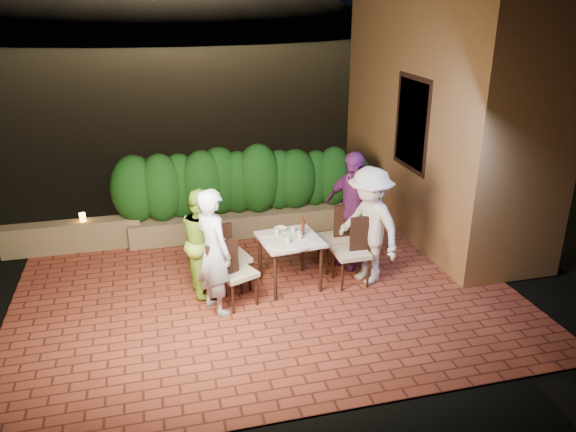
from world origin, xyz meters
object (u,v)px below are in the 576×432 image
object	(u,v)px
chair_left_front	(237,271)
diner_blue	(213,252)
chair_right_front	(351,251)
diner_white	(369,226)
bowl	(281,229)
chair_right_back	(335,237)
diner_purple	(352,210)
dining_table	(290,262)
diner_green	(204,241)
chair_left_back	(231,256)
beer_bottle	(303,225)
parapet_lamp	(82,217)

from	to	relation	value
chair_left_front	diner_blue	world-z (taller)	diner_blue
chair_right_front	diner_white	xyz separation A→B (m)	(0.27, 0.02, 0.36)
bowl	chair_right_front	xyz separation A→B (m)	(0.94, -0.47, -0.25)
chair_right_back	diner_white	bearing A→B (deg)	121.10
diner_purple	bowl	bearing A→B (deg)	-110.64
chair_right_back	diner_blue	size ratio (longest dim) A/B	0.59
dining_table	diner_purple	distance (m)	1.29
diner_green	diner_white	distance (m)	2.37
chair_right_front	bowl	bearing A→B (deg)	-27.24
chair_left_front	chair_right_back	xyz separation A→B (m)	(1.65, 0.72, 0.02)
diner_blue	chair_right_front	bearing A→B (deg)	-108.88
chair_right_front	chair_right_back	distance (m)	0.54
chair_left_back	diner_green	size ratio (longest dim) A/B	0.66
chair_right_back	diner_purple	bearing A→B (deg)	-172.65
chair_right_back	diner_blue	xyz separation A→B (m)	(-1.96, -0.81, 0.35)
chair_left_back	chair_right_back	xyz separation A→B (m)	(1.65, 0.25, 0.00)
chair_left_back	diner_blue	world-z (taller)	diner_blue
chair_right_back	diner_white	size ratio (longest dim) A/B	0.59
beer_bottle	chair_right_front	world-z (taller)	beer_bottle
dining_table	chair_left_front	size ratio (longest dim) A/B	0.84
beer_bottle	diner_purple	size ratio (longest dim) A/B	0.16
bowl	beer_bottle	bearing A→B (deg)	-40.50
diner_blue	parapet_lamp	xyz separation A→B (m)	(-1.84, 2.50, -0.30)
chair_right_back	diner_green	world-z (taller)	diner_green
bowl	diner_blue	world-z (taller)	diner_blue
parapet_lamp	chair_right_back	bearing A→B (deg)	-23.98
chair_right_front	chair_right_back	xyz separation A→B (m)	(-0.06, 0.54, -0.00)
beer_bottle	diner_white	xyz separation A→B (m)	(0.93, -0.22, -0.02)
diner_blue	beer_bottle	bearing A→B (deg)	-95.99
diner_purple	diner_blue	bearing A→B (deg)	-95.25
chair_left_back	diner_blue	distance (m)	0.74
dining_table	chair_left_back	distance (m)	0.85
chair_right_back	diner_green	distance (m)	2.05
dining_table	bowl	world-z (taller)	bowl
chair_right_back	diner_green	xyz separation A→B (m)	(-2.02, -0.22, 0.26)
chair_left_front	diner_green	size ratio (longest dim) A/B	0.64
chair_left_front	diner_blue	size ratio (longest dim) A/B	0.57
chair_right_back	diner_white	distance (m)	0.71
dining_table	diner_white	bearing A→B (deg)	-7.40
diner_green	diner_purple	world-z (taller)	diner_purple
chair_left_back	chair_right_front	xyz separation A→B (m)	(1.71, -0.29, 0.01)
dining_table	chair_right_front	world-z (taller)	chair_right_front
diner_blue	parapet_lamp	bearing A→B (deg)	9.84
chair_right_back	diner_white	xyz separation A→B (m)	(0.32, -0.52, 0.36)
bowl	chair_right_front	size ratio (longest dim) A/B	0.17
diner_white	beer_bottle	bearing A→B (deg)	-124.70
beer_bottle	bowl	bearing A→B (deg)	139.50
beer_bottle	chair_right_back	distance (m)	0.78
dining_table	chair_right_front	bearing A→B (deg)	-10.60
bowl	chair_left_front	size ratio (longest dim) A/B	0.18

